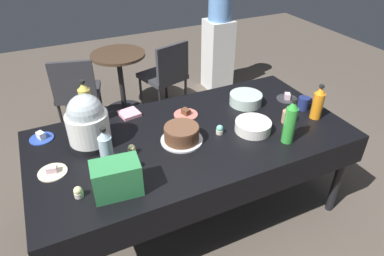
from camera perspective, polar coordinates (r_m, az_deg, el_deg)
The scene contains 26 objects.
ground at distance 2.87m, azimuth 0.00°, elevation -13.45°, with size 9.00×9.00×0.00m, color brown.
potluck_table at distance 2.41m, azimuth 0.00°, elevation -2.22°, with size 2.20×1.10×0.75m.
frosted_layer_cake at distance 2.28m, azimuth -1.75°, elevation -1.05°, with size 0.29×0.29×0.11m.
slow_cooker at distance 2.28m, azimuth -17.09°, elevation 0.88°, with size 0.28×0.28×0.37m.
glass_salad_bowl at distance 2.75m, azimuth 8.97°, elevation 4.81°, with size 0.26×0.26×0.08m, color #B2C6BC.
ceramic_snack_bowl at distance 2.43m, azimuth 10.17°, elevation 0.30°, with size 0.25×0.25×0.07m, color silver.
dessert_plate_charcoal at distance 2.90m, azimuth 15.62°, elevation 4.86°, with size 0.17×0.17×0.05m.
dessert_plate_cobalt at distance 2.54m, azimuth -23.91°, elevation -1.45°, with size 0.16×0.16×0.05m.
dessert_plate_coral at distance 2.58m, azimuth -1.05°, elevation 2.43°, with size 0.18×0.18×0.05m.
dessert_plate_cream at distance 2.21m, azimuth -22.33°, elevation -6.75°, with size 0.17×0.17×0.05m.
cupcake_lemon at distance 2.37m, azimuth 4.65°, elevation -0.28°, with size 0.05×0.05×0.07m.
cupcake_rose at distance 2.10m, azimuth -9.48°, elevation -5.87°, with size 0.05×0.05×0.07m.
cupcake_cocoa at distance 1.98m, azimuth -18.51°, elevation -10.13°, with size 0.05×0.05×0.07m.
cupcake_vanilla at distance 2.21m, azimuth -10.07°, elevation -3.56°, with size 0.05×0.05×0.07m.
soda_bottle_lime_soda at distance 2.31m, azimuth 16.10°, elevation 0.92°, with size 0.08×0.08×0.32m.
soda_bottle_ginger_ale at distance 2.52m, azimuth -17.26°, elevation 3.85°, with size 0.09×0.09×0.34m.
soda_bottle_water at distance 2.09m, azimuth -14.20°, elevation -3.35°, with size 0.08×0.08×0.27m.
soda_bottle_orange_juice at distance 2.66m, azimuth 20.34°, elevation 3.94°, with size 0.08×0.08×0.27m.
coffee_mug_tan at distance 2.58m, azimuth 15.82°, elevation 1.84°, with size 0.13×0.09×0.09m.
coffee_mug_navy at distance 2.78m, azimuth 18.20°, elevation 3.97°, with size 0.13×0.09×0.10m.
soda_carton at distance 1.91m, azimuth -12.50°, elevation -8.20°, with size 0.26×0.16×0.20m, color #338C4C.
paper_napkin_stack at distance 2.63m, azimuth -10.44°, elevation 2.40°, with size 0.14×0.14×0.02m, color pink.
maroon_chair_left at distance 3.72m, azimuth -18.74°, elevation 6.08°, with size 0.54×0.54×0.85m.
maroon_chair_right at distance 3.92m, azimuth -4.35°, elevation 9.22°, with size 0.55×0.55×0.85m.
round_cafe_table at distance 3.99m, azimuth -11.94°, elevation 9.14°, with size 0.60×0.60×0.72m.
water_cooler at distance 4.48m, azimuth 4.41°, elevation 13.75°, with size 0.32×0.32×1.24m.
Camera 1 is at (-0.84, -1.77, 2.10)m, focal length 31.86 mm.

